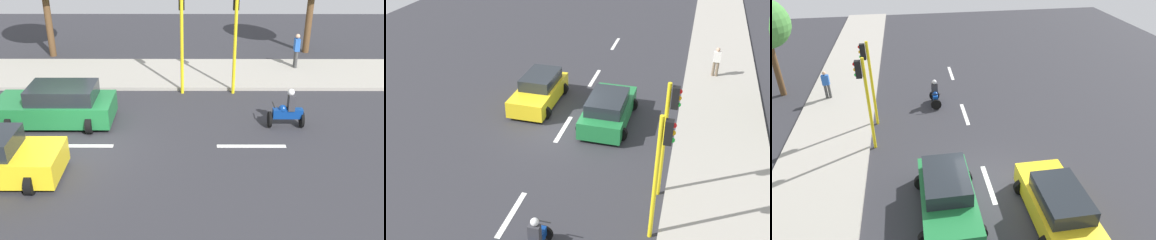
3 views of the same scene
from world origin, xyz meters
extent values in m
cube|color=#2D2D33|center=(0.00, 0.00, -0.05)|extent=(40.00, 60.00, 0.10)
cube|color=#9E998E|center=(7.00, 0.00, 0.07)|extent=(4.00, 60.00, 0.15)
cube|color=white|center=(0.00, -6.00, 0.01)|extent=(0.20, 2.40, 0.01)
cube|color=white|center=(0.00, 0.00, 0.01)|extent=(0.20, 2.40, 0.01)
cube|color=#1E7238|center=(1.84, 1.25, 0.56)|extent=(1.94, 4.40, 0.80)
cube|color=#1E2328|center=(1.84, 0.90, 1.24)|extent=(1.63, 2.46, 0.56)
cylinder|color=black|center=(0.98, 2.70, 0.32)|extent=(0.64, 0.22, 0.64)
cylinder|color=black|center=(2.70, 2.70, 0.32)|extent=(0.64, 0.22, 0.64)
cylinder|color=black|center=(0.98, -0.20, 0.32)|extent=(0.64, 0.22, 0.64)
cylinder|color=black|center=(2.70, -0.20, 0.32)|extent=(0.64, 0.22, 0.64)
cylinder|color=black|center=(-1.16, 0.73, 0.32)|extent=(0.64, 0.22, 0.64)
cylinder|color=black|center=(-2.76, 0.73, 0.32)|extent=(0.64, 0.22, 0.64)
cylinder|color=black|center=(1.51, -6.84, 0.30)|extent=(0.60, 0.10, 0.60)
cylinder|color=black|center=(1.51, -8.04, 0.30)|extent=(0.60, 0.10, 0.60)
cube|color=navy|center=(1.51, -7.49, 0.55)|extent=(0.28, 1.10, 0.36)
sphere|color=navy|center=(1.51, -7.29, 0.73)|extent=(0.32, 0.32, 0.32)
cylinder|color=black|center=(1.51, -6.94, 0.90)|extent=(0.55, 0.04, 0.04)
cube|color=#333338|center=(1.51, -7.59, 1.00)|extent=(0.36, 0.24, 0.60)
sphere|color=silver|center=(1.51, -7.54, 1.40)|extent=(0.26, 0.26, 0.26)
cylinder|color=#3F3F3F|center=(7.66, -9.08, 0.57)|extent=(0.16, 0.16, 0.85)
cylinder|color=#3F3F3F|center=(7.86, -9.08, 0.57)|extent=(0.16, 0.16, 0.85)
cube|color=#2659B2|center=(7.76, -9.08, 1.30)|extent=(0.40, 0.24, 0.60)
sphere|color=tan|center=(7.76, -9.08, 1.73)|extent=(0.22, 0.22, 0.22)
cylinder|color=yellow|center=(4.75, -5.74, 2.25)|extent=(0.14, 0.14, 4.50)
cube|color=black|center=(4.97, -5.74, 4.00)|extent=(0.24, 0.24, 0.76)
sphere|color=#F2A50C|center=(5.09, -5.74, 4.00)|extent=(0.16, 0.16, 0.16)
sphere|color=green|center=(5.09, -5.74, 3.76)|extent=(0.16, 0.16, 0.16)
cylinder|color=yellow|center=(4.75, -3.50, 2.25)|extent=(0.14, 0.14, 4.50)
cube|color=black|center=(4.97, -3.50, 4.00)|extent=(0.24, 0.24, 0.76)
sphere|color=#F2A50C|center=(5.09, -3.50, 4.00)|extent=(0.16, 0.16, 0.16)
sphere|color=green|center=(5.09, -3.50, 3.76)|extent=(0.16, 0.16, 0.16)
cylinder|color=brown|center=(9.97, 3.70, 1.80)|extent=(0.36, 0.36, 3.61)
cylinder|color=brown|center=(10.68, -10.28, 1.71)|extent=(0.36, 0.36, 3.41)
camera|label=1|loc=(-13.38, -3.97, 7.66)|focal=41.51mm
camera|label=2|loc=(5.36, -16.45, 10.31)|focal=40.72mm
camera|label=3|loc=(2.80, 10.77, 9.53)|focal=32.63mm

